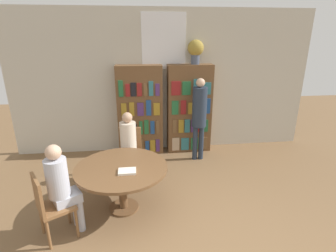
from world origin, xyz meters
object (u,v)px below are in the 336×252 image
at_px(seated_reader_left, 128,143).
at_px(seated_reader_right, 62,184).
at_px(chair_near_camera, 49,204).
at_px(bookshelf_left, 140,111).
at_px(chair_left_side, 130,150).
at_px(librarian_standing, 199,112).
at_px(bookshelf_right, 189,109).
at_px(reading_table, 122,173).
at_px(flower_vase, 196,50).

bearing_deg(seated_reader_left, seated_reader_right, 63.02).
bearing_deg(chair_near_camera, bookshelf_left, 124.55).
height_order(seated_reader_left, seated_reader_right, seated_reader_right).
xyz_separation_m(bookshelf_left, chair_near_camera, (-1.17, -2.52, -0.44)).
distance_m(chair_left_side, seated_reader_right, 1.64).
bearing_deg(seated_reader_left, librarian_standing, -148.06).
relative_size(bookshelf_right, reading_table, 1.44).
distance_m(bookshelf_right, flower_vase, 1.25).
bearing_deg(bookshelf_right, chair_left_side, -141.54).
bearing_deg(bookshelf_left, reading_table, -98.86).
bearing_deg(chair_left_side, chair_near_camera, 63.00).
xyz_separation_m(bookshelf_left, bookshelf_right, (1.06, -0.00, 0.00)).
bearing_deg(chair_near_camera, bookshelf_right, 107.92).
bearing_deg(seated_reader_right, chair_near_camera, -90.00).
xyz_separation_m(bookshelf_left, flower_vase, (1.16, 0.00, 1.24)).
distance_m(bookshelf_left, reading_table, 2.06).
relative_size(bookshelf_right, chair_near_camera, 2.10).
xyz_separation_m(reading_table, chair_left_side, (0.10, 0.99, -0.09)).
relative_size(chair_near_camera, seated_reader_left, 0.72).
distance_m(bookshelf_left, seated_reader_left, 1.24).
bearing_deg(chair_near_camera, librarian_standing, 100.30).
height_order(seated_reader_left, librarian_standing, librarian_standing).
relative_size(reading_table, librarian_standing, 0.78).
distance_m(chair_left_side, librarian_standing, 1.57).
relative_size(flower_vase, reading_table, 0.37).
bearing_deg(bookshelf_right, bookshelf_left, 179.98).
relative_size(seated_reader_right, librarian_standing, 0.74).
relative_size(flower_vase, librarian_standing, 0.29).
height_order(flower_vase, seated_reader_right, flower_vase).
distance_m(chair_near_camera, seated_reader_left, 1.64).
bearing_deg(flower_vase, seated_reader_left, -139.33).
bearing_deg(seated_reader_right, bookshelf_left, 126.77).
xyz_separation_m(bookshelf_right, seated_reader_left, (-1.30, -1.19, -0.23)).
xyz_separation_m(bookshelf_right, chair_left_side, (-1.28, -1.02, -0.44)).
height_order(bookshelf_left, seated_reader_left, bookshelf_left).
xyz_separation_m(seated_reader_right, librarian_standing, (2.19, 1.93, 0.31)).
height_order(flower_vase, chair_left_side, flower_vase).
bearing_deg(seated_reader_left, bookshelf_left, -95.51).
bearing_deg(seated_reader_right, librarian_standing, 100.93).
xyz_separation_m(bookshelf_right, chair_near_camera, (-2.24, -2.52, -0.44)).
height_order(chair_left_side, seated_reader_left, seated_reader_left).
xyz_separation_m(reading_table, seated_reader_right, (-0.71, -0.41, 0.12)).
height_order(bookshelf_left, librarian_standing, bookshelf_left).
xyz_separation_m(chair_left_side, seated_reader_right, (-0.80, -1.41, 0.21)).
xyz_separation_m(chair_near_camera, seated_reader_right, (0.16, 0.09, 0.21)).
relative_size(bookshelf_left, librarian_standing, 1.12).
height_order(reading_table, chair_near_camera, chair_near_camera).
relative_size(bookshelf_right, flower_vase, 3.91).
relative_size(bookshelf_left, seated_reader_left, 1.52).
bearing_deg(seated_reader_left, chair_near_camera, 60.13).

